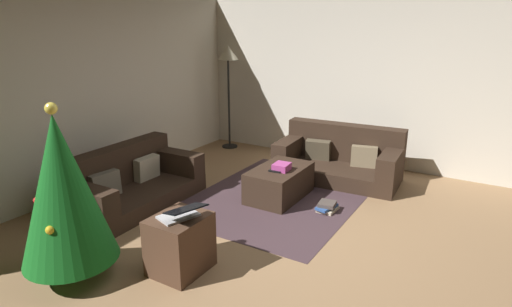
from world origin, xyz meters
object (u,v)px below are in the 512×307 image
ottoman (279,183)px  side_table (180,244)px  tv_remote (275,171)px  gift_box (282,167)px  christmas_tree (63,190)px  couch_right (340,159)px  laptop (181,213)px  corner_lamp (228,61)px  book_stack (327,207)px  couch_left (129,183)px

ottoman → side_table: bearing=-179.0°
tv_remote → side_table: side_table is taller
gift_box → christmas_tree: 2.65m
couch_right → side_table: bearing=79.6°
christmas_tree → laptop: christmas_tree is taller
couch_right → side_table: size_ratio=3.30×
laptop → corner_lamp: corner_lamp is taller
christmas_tree → laptop: bearing=-55.1°
side_table → book_stack: side_table is taller
gift_box → couch_right: bearing=-16.3°
ottoman → corner_lamp: (1.60, 1.89, 1.35)m
couch_left → gift_box: (1.09, -1.59, 0.18)m
book_stack → tv_remote: bearing=97.6°
book_stack → corner_lamp: (1.68, 2.60, 1.50)m
couch_left → corner_lamp: corner_lamp is taller
gift_box → book_stack: gift_box is taller
couch_left → book_stack: bearing=114.1°
ottoman → christmas_tree: (-2.57, 0.73, 0.64)m
ottoman → tv_remote: tv_remote is taller
couch_left → side_table: bearing=60.4°
corner_lamp → ottoman: bearing=-130.2°
couch_right → side_table: (-3.10, 0.37, -0.02)m
gift_box → tv_remote: gift_box is taller
christmas_tree → ottoman: bearing=-15.8°
side_table → corner_lamp: bearing=28.2°
gift_box → couch_left: bearing=124.3°
gift_box → laptop: (-1.94, -0.02, 0.14)m
gift_box → corner_lamp: bearing=49.6°
couch_left → laptop: (-0.85, -1.62, 0.32)m
tv_remote → corner_lamp: corner_lamp is taller
gift_box → book_stack: bearing=-91.6°
tv_remote → book_stack: (0.09, -0.68, -0.36)m
gift_box → book_stack: size_ratio=0.67×
ottoman → laptop: laptop is taller
christmas_tree → book_stack: 2.97m
tv_remote → laptop: size_ratio=0.36×
tv_remote → side_table: 1.82m
couch_right → ottoman: size_ratio=1.89×
gift_box → laptop: laptop is taller
ottoman → gift_box: 0.26m
couch_left → book_stack: couch_left is taller
couch_left → book_stack: 2.49m
gift_box → corner_lamp: (1.66, 1.95, 1.11)m
ottoman → tv_remote: size_ratio=5.91×
ottoman → side_table: size_ratio=1.75×
tv_remote → book_stack: bearing=-88.6°
tv_remote → book_stack: 0.78m
book_stack → corner_lamp: size_ratio=0.18×
couch_left → book_stack: (1.07, -2.24, -0.21)m
christmas_tree → book_stack: size_ratio=5.01×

